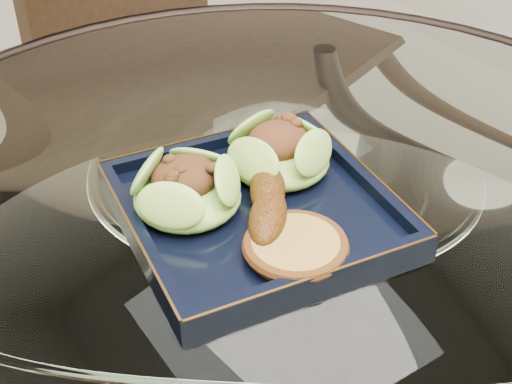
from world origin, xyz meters
TOP-DOWN VIEW (x-y plane):
  - dining_table at (-0.00, -0.00)m, footprint 1.13×1.13m
  - dining_chair at (0.16, 0.56)m, footprint 0.58×0.58m
  - navy_plate at (-0.06, -0.03)m, footprint 0.31×0.31m
  - lettuce_wrap_left at (-0.12, 0.01)m, footprint 0.15×0.15m
  - lettuce_wrap_right at (0.01, 0.02)m, footprint 0.13×0.13m
  - roasted_plantain at (-0.04, -0.02)m, footprint 0.13×0.17m
  - crumb_patty at (-0.07, -0.11)m, footprint 0.10×0.10m

SIDE VIEW (x-z plane):
  - dining_chair at x=0.16m, z-range 0.06..1.12m
  - dining_table at x=0.00m, z-range 0.21..0.98m
  - navy_plate at x=-0.06m, z-range 0.76..0.78m
  - crumb_patty at x=-0.07m, z-range 0.78..0.80m
  - roasted_plantain at x=-0.04m, z-range 0.78..0.82m
  - lettuce_wrap_left at x=-0.12m, z-range 0.78..0.82m
  - lettuce_wrap_right at x=0.01m, z-range 0.78..0.82m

